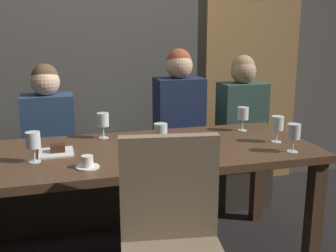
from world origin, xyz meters
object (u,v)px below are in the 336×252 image
dining_table (130,164)px  diner_redhead (48,118)px  chair_near_side (172,236)px  wine_glass_end_right (161,132)px  wine_glass_near_left (33,142)px  dessert_plate (57,151)px  wine_glass_far_right (103,120)px  diner_bearded (179,106)px  wine_glass_far_left (277,124)px  diner_far_end (242,106)px  espresso_cup (87,163)px  wine_glass_center_back (294,133)px  banquette_bench (114,188)px  wine_glass_near_right (243,114)px

dining_table → diner_redhead: size_ratio=2.99×
chair_near_side → wine_glass_end_right: bearing=79.5°
wine_glass_near_left → dessert_plate: bearing=47.9°
diner_redhead → wine_glass_far_right: size_ratio=4.49×
chair_near_side → diner_bearded: 1.51m
diner_bearded → wine_glass_far_left: 0.86m
wine_glass_far_left → wine_glass_end_right: bearing=179.5°
dining_table → diner_bearded: bearing=53.1°
dessert_plate → wine_glass_far_left: bearing=-5.7°
diner_bearded → diner_far_end: size_ratio=1.07×
dining_table → wine_glass_far_left: 0.93m
wine_glass_far_right → espresso_cup: size_ratio=1.37×
diner_redhead → chair_near_side: bearing=-70.9°
wine_glass_near_left → dessert_plate: (0.12, 0.13, -0.10)m
diner_bearded → wine_glass_center_back: size_ratio=5.05×
wine_glass_far_left → diner_redhead: bearing=149.2°
diner_far_end → wine_glass_far_right: 1.22m
dining_table → wine_glass_far_right: wine_glass_far_right is taller
wine_glass_center_back → wine_glass_end_right: bearing=163.5°
chair_near_side → wine_glass_near_left: bearing=131.8°
banquette_bench → espresso_cup: 1.12m
wine_glass_far_right → wine_glass_near_right: bearing=-4.1°
wine_glass_near_left → wine_glass_end_right: same height
dining_table → diner_redhead: 0.87m
chair_near_side → wine_glass_end_right: 0.72m
wine_glass_center_back → espresso_cup: (-1.15, 0.04, -0.09)m
diner_bearded → diner_far_end: (0.53, 0.01, -0.03)m
diner_bearded → dining_table: bearing=-126.9°
wine_glass_end_right → dessert_plate: 0.60m
wine_glass_near_right → espresso_cup: size_ratio=1.37×
diner_far_end → espresso_cup: 1.61m
wine_glass_near_right → wine_glass_end_right: same height
chair_near_side → wine_glass_center_back: bearing=27.1°
banquette_bench → wine_glass_far_right: (-0.11, -0.40, 0.63)m
banquette_bench → diner_far_end: bearing=-0.6°
wine_glass_far_right → diner_redhead: bearing=128.7°
dessert_plate → chair_near_side: bearing=-59.2°
banquette_bench → wine_glass_far_left: bearing=-40.9°
diner_bearded → wine_glass_center_back: 1.05m
banquette_bench → diner_redhead: size_ratio=3.40×
wine_glass_near_right → dessert_plate: wine_glass_near_right is taller
diner_redhead → diner_bearded: 0.97m
wine_glass_far_right → wine_glass_center_back: same height
banquette_bench → wine_glass_far_left: 1.35m
chair_near_side → diner_far_end: diner_far_end is taller
banquette_bench → wine_glass_near_right: bearing=-29.4°
chair_near_side → wine_glass_near_right: (0.78, 0.95, 0.30)m
chair_near_side → dessert_plate: (-0.46, 0.77, 0.20)m
diner_redhead → wine_glass_far_right: 0.55m
chair_near_side → wine_glass_near_right: bearing=50.7°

